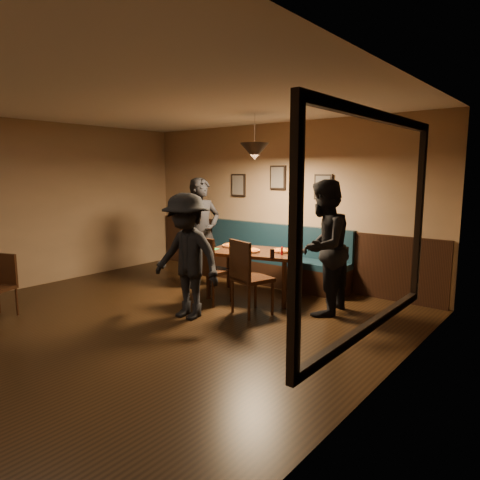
{
  "coord_description": "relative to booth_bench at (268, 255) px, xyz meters",
  "views": [
    {
      "loc": [
        4.36,
        -3.04,
        1.94
      ],
      "look_at": [
        0.37,
        1.94,
        0.95
      ],
      "focal_mm": 32.69,
      "sensor_mm": 36.0,
      "label": 1
    }
  ],
  "objects": [
    {
      "name": "floor",
      "position": [
        0.0,
        -3.2,
        -0.5
      ],
      "size": [
        7.0,
        7.0,
        0.0
      ],
      "primitive_type": "plane",
      "color": "black",
      "rests_on": "ground"
    },
    {
      "name": "window_glass",
      "position": [
        2.93,
        -2.7,
        1.0
      ],
      "size": [
        0.0,
        2.4,
        2.4
      ],
      "primitive_type": "plane",
      "rotation": [
        1.57,
        0.0,
        -1.57
      ],
      "color": "black",
      "rests_on": "wall_right"
    },
    {
      "name": "picture_center",
      "position": [
        0.0,
        0.27,
        1.35
      ],
      "size": [
        0.32,
        0.04,
        0.42
      ],
      "primitive_type": "cube",
      "color": "black",
      "rests_on": "wall_back"
    },
    {
      "name": "ceiling",
      "position": [
        0.0,
        -3.2,
        2.3
      ],
      "size": [
        7.0,
        7.0,
        0.0
      ],
      "primitive_type": "plane",
      "rotation": [
        3.14,
        0.0,
        0.0
      ],
      "color": "silver",
      "rests_on": "ground"
    },
    {
      "name": "diner_front",
      "position": [
        0.25,
        -2.25,
        0.34
      ],
      "size": [
        1.11,
        0.67,
        1.68
      ],
      "primitive_type": "imported",
      "rotation": [
        0.0,
        0.0,
        0.04
      ],
      "color": "black",
      "rests_on": "floor"
    },
    {
      "name": "picture_right",
      "position": [
        0.9,
        0.27,
        1.2
      ],
      "size": [
        0.32,
        0.04,
        0.42
      ],
      "primitive_type": "cube",
      "color": "black",
      "rests_on": "wall_back"
    },
    {
      "name": "booth_bench",
      "position": [
        0.0,
        0.0,
        0.0
      ],
      "size": [
        3.0,
        0.6,
        1.0
      ],
      "primitive_type": null,
      "color": "#0F232D",
      "rests_on": "ground"
    },
    {
      "name": "chair_near_right",
      "position": [
        0.84,
        -1.58,
        0.02
      ],
      "size": [
        0.57,
        0.57,
        1.04
      ],
      "primitive_type": null,
      "rotation": [
        0.0,
        0.0,
        -0.29
      ],
      "color": "black",
      "rests_on": "floor"
    },
    {
      "name": "pendant_lamp",
      "position": [
        0.37,
        -0.91,
        1.75
      ],
      "size": [
        0.44,
        0.44,
        0.25
      ],
      "primitive_type": "cone",
      "rotation": [
        3.14,
        0.0,
        0.0
      ],
      "color": "black",
      "rests_on": "ceiling"
    },
    {
      "name": "wainscot",
      "position": [
        0.0,
        0.27,
        0.0
      ],
      "size": [
        5.88,
        0.06,
        1.0
      ],
      "primitive_type": "cube",
      "color": "black",
      "rests_on": "ground"
    },
    {
      "name": "wall_back",
      "position": [
        0.0,
        0.3,
        0.9
      ],
      "size": [
        6.0,
        0.0,
        6.0
      ],
      "primitive_type": "plane",
      "rotation": [
        1.57,
        0.0,
        0.0
      ],
      "color": "#8C704F",
      "rests_on": "ground"
    },
    {
      "name": "window_frame",
      "position": [
        2.96,
        -2.7,
        1.0
      ],
      "size": [
        0.06,
        2.56,
        1.86
      ],
      "primitive_type": "cube",
      "color": "black",
      "rests_on": "wall_right"
    },
    {
      "name": "tabasco_bottle",
      "position": [
        0.9,
        -0.95,
        0.31
      ],
      "size": [
        0.03,
        0.03,
        0.13
      ],
      "primitive_type": "cylinder",
      "rotation": [
        0.0,
        0.0,
        -0.02
      ],
      "color": "maroon",
      "rests_on": "dining_table"
    },
    {
      "name": "pizza_a",
      "position": [
        -0.1,
        -0.84,
        0.26
      ],
      "size": [
        0.4,
        0.4,
        0.04
      ],
      "primitive_type": "cylinder",
      "rotation": [
        0.0,
        0.0,
        -0.04
      ],
      "color": "orange",
      "rests_on": "dining_table"
    },
    {
      "name": "dining_table",
      "position": [
        0.37,
        -0.91,
        -0.13
      ],
      "size": [
        1.57,
        1.22,
        0.74
      ],
      "primitive_type": "cube",
      "rotation": [
        0.0,
        0.0,
        0.26
      ],
      "color": "black",
      "rests_on": "floor"
    },
    {
      "name": "wall_left",
      "position": [
        -3.0,
        -3.2,
        0.9
      ],
      "size": [
        0.0,
        7.0,
        7.0
      ],
      "primitive_type": "plane",
      "rotation": [
        1.57,
        0.0,
        1.57
      ],
      "color": "#8C704F",
      "rests_on": "ground"
    },
    {
      "name": "wall_right",
      "position": [
        3.0,
        -3.2,
        0.9
      ],
      "size": [
        0.0,
        7.0,
        7.0
      ],
      "primitive_type": "plane",
      "rotation": [
        1.57,
        0.0,
        -1.57
      ],
      "color": "#8C704F",
      "rests_on": "ground"
    },
    {
      "name": "pizza_c",
      "position": [
        0.77,
        -0.74,
        0.26
      ],
      "size": [
        0.44,
        0.44,
        0.04
      ],
      "primitive_type": "cylinder",
      "rotation": [
        0.0,
        0.0,
        -0.43
      ],
      "color": "orange",
      "rests_on": "dining_table"
    },
    {
      "name": "napkin_a",
      "position": [
        -0.23,
        -0.65,
        0.25
      ],
      "size": [
        0.14,
        0.14,
        0.01
      ],
      "primitive_type": "cube",
      "rotation": [
        0.0,
        0.0,
        -0.08
      ],
      "color": "#217C2C",
      "rests_on": "dining_table"
    },
    {
      "name": "chair_near_left",
      "position": [
        0.05,
        -1.52,
        0.0
      ],
      "size": [
        0.47,
        0.47,
        1.01
      ],
      "primitive_type": null,
      "rotation": [
        0.0,
        0.0,
        -0.05
      ],
      "color": "black",
      "rests_on": "floor"
    },
    {
      "name": "picture_left",
      "position": [
        -0.9,
        0.27,
        1.2
      ],
      "size": [
        0.32,
        0.04,
        0.42
      ],
      "primitive_type": "cube",
      "color": "black",
      "rests_on": "wall_back"
    },
    {
      "name": "cutlery_set",
      "position": [
        0.37,
        -1.27,
        0.24
      ],
      "size": [
        0.19,
        0.04,
        0.0
      ],
      "primitive_type": "cube",
      "rotation": [
        0.0,
        0.0,
        1.7
      ],
      "color": "silver",
      "rests_on": "dining_table"
    },
    {
      "name": "diner_left",
      "position": [
        -0.69,
        -0.98,
        0.43
      ],
      "size": [
        0.6,
        0.77,
        1.85
      ],
      "primitive_type": "imported",
      "rotation": [
        0.0,
        0.0,
        1.31
      ],
      "color": "black",
      "rests_on": "floor"
    },
    {
      "name": "soda_glass",
      "position": [
        0.94,
        -1.25,
        0.31
      ],
      "size": [
        0.08,
        0.08,
        0.13
      ],
      "primitive_type": "cylinder",
      "rotation": [
        0.0,
        0.0,
        -0.42
      ],
      "color": "black",
      "rests_on": "dining_table"
    },
    {
      "name": "pizza_b",
      "position": [
        0.36,
        -1.06,
        0.26
      ],
      "size": [
        0.4,
        0.4,
        0.04
      ],
      "primitive_type": "cylinder",
      "rotation": [
        0.0,
        0.0,
        -0.08
      ],
      "color": "orange",
      "rests_on": "dining_table"
    },
    {
      "name": "diner_right",
      "position": [
        1.58,
        -0.95,
        0.42
      ],
      "size": [
        0.81,
        0.98,
        1.85
      ],
      "primitive_type": "imported",
      "rotation": [
        0.0,
        0.0,
        -1.45
      ],
      "color": "black",
      "rests_on": "floor"
    },
    {
      "name": "napkin_b",
      "position": [
        -0.21,
        -1.22,
        0.25
      ],
      "size": [
        0.18,
        0.18,
        0.01
      ],
      "primitive_type": "cube",
      "rotation": [
        0.0,
        0.0,
        0.19
      ],
      "color": "#217C2E",
      "rests_on": "dining_table"
    }
  ]
}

